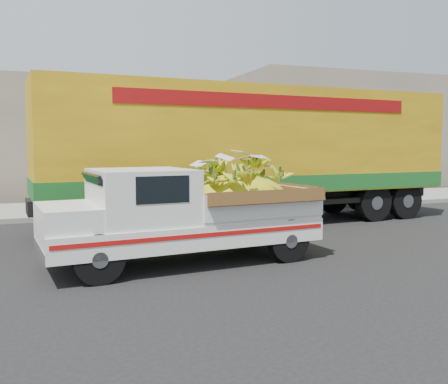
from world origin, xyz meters
name	(u,v)px	position (x,y,z in m)	size (l,w,h in m)	color
ground	(211,257)	(0.00, 0.00, 0.00)	(100.00, 100.00, 0.00)	black
curb	(149,214)	(0.00, 6.13, 0.07)	(60.00, 0.25, 0.15)	gray
sidewalk	(137,207)	(0.00, 8.23, 0.07)	(60.00, 4.00, 0.14)	gray
building_right	(359,132)	(14.00, 15.13, 3.00)	(14.00, 6.00, 6.00)	gray
pickup_truck	(202,211)	(-0.24, -0.20, 0.97)	(5.30, 2.39, 1.80)	black
semi_trailer	(254,149)	(2.52, 3.68, 2.12)	(12.04, 3.42, 3.80)	black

